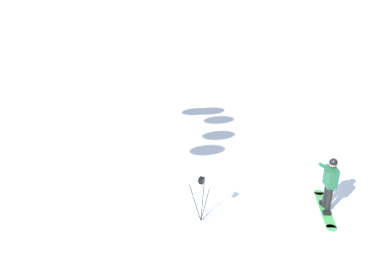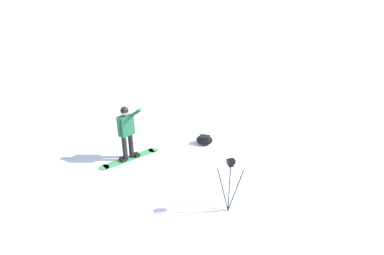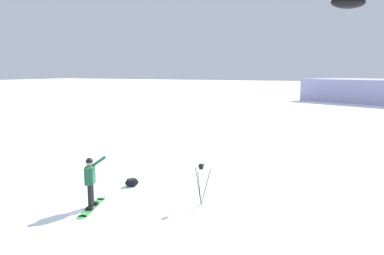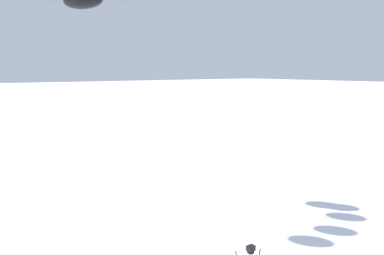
% 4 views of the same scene
% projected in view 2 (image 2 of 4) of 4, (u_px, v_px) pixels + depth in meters
% --- Properties ---
extents(ground_plane, '(300.00, 300.00, 0.00)m').
position_uv_depth(ground_plane, '(159.00, 168.00, 8.99)').
color(ground_plane, white).
extents(snowboarder, '(0.58, 0.67, 1.64)m').
position_uv_depth(snowboarder, '(126.00, 128.00, 9.03)').
color(snowboarder, black).
rests_on(snowboarder, ground_plane).
extents(snowboard, '(0.79, 1.78, 0.10)m').
position_uv_depth(snowboard, '(130.00, 158.00, 9.44)').
color(snowboard, '#3F994C').
rests_on(snowboard, ground_plane).
extents(gear_bag_large, '(0.62, 0.65, 0.28)m').
position_uv_depth(gear_bag_large, '(204.00, 140.00, 10.20)').
color(gear_bag_large, black).
rests_on(gear_bag_large, ground_plane).
extents(camera_tripod, '(0.56, 0.51, 1.35)m').
position_uv_depth(camera_tripod, '(230.00, 175.00, 6.99)').
color(camera_tripod, '#262628').
rests_on(camera_tripod, ground_plane).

